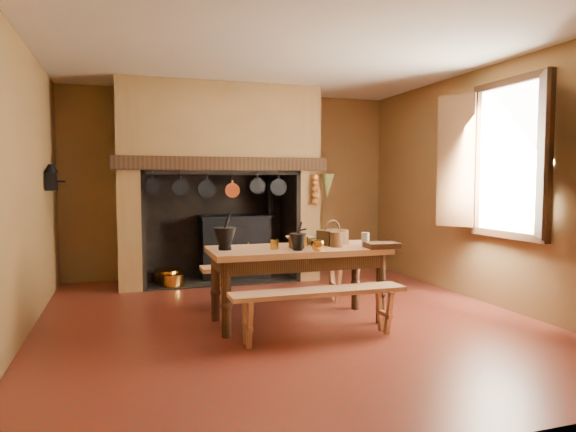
{
  "coord_description": "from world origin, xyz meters",
  "views": [
    {
      "loc": [
        -1.6,
        -5.07,
        1.46
      ],
      "look_at": [
        0.11,
        0.3,
        1.07
      ],
      "focal_mm": 32.0,
      "sensor_mm": 36.0,
      "label": 1
    }
  ],
  "objects_px": {
    "mixing_bowl": "(301,240)",
    "work_table": "(297,259)",
    "iron_range": "(235,246)",
    "bench_front": "(319,302)",
    "wicker_basket": "(332,237)",
    "coffee_grinder": "(296,241)"
  },
  "relations": [
    {
      "from": "mixing_bowl",
      "to": "work_table",
      "type": "bearing_deg",
      "value": -117.03
    },
    {
      "from": "iron_range",
      "to": "bench_front",
      "type": "distance_m",
      "value": 3.19
    },
    {
      "from": "iron_range",
      "to": "wicker_basket",
      "type": "bearing_deg",
      "value": -77.8
    },
    {
      "from": "bench_front",
      "to": "coffee_grinder",
      "type": "distance_m",
      "value": 0.74
    },
    {
      "from": "work_table",
      "to": "bench_front",
      "type": "bearing_deg",
      "value": -90.0
    },
    {
      "from": "iron_range",
      "to": "work_table",
      "type": "relative_size",
      "value": 0.89
    },
    {
      "from": "iron_range",
      "to": "wicker_basket",
      "type": "xyz_separation_m",
      "value": [
        0.54,
        -2.49,
        0.38
      ]
    },
    {
      "from": "work_table",
      "to": "mixing_bowl",
      "type": "xyz_separation_m",
      "value": [
        0.14,
        0.27,
        0.16
      ]
    },
    {
      "from": "work_table",
      "to": "mixing_bowl",
      "type": "height_order",
      "value": "mixing_bowl"
    },
    {
      "from": "work_table",
      "to": "coffee_grinder",
      "type": "relative_size",
      "value": 8.99
    },
    {
      "from": "wicker_basket",
      "to": "bench_front",
      "type": "bearing_deg",
      "value": -141.83
    },
    {
      "from": "bench_front",
      "to": "wicker_basket",
      "type": "relative_size",
      "value": 4.94
    },
    {
      "from": "bench_front",
      "to": "coffee_grinder",
      "type": "relative_size",
      "value": 8.28
    },
    {
      "from": "bench_front",
      "to": "mixing_bowl",
      "type": "height_order",
      "value": "mixing_bowl"
    },
    {
      "from": "bench_front",
      "to": "wicker_basket",
      "type": "bearing_deg",
      "value": 58.75
    },
    {
      "from": "iron_range",
      "to": "bench_front",
      "type": "bearing_deg",
      "value": -87.86
    },
    {
      "from": "iron_range",
      "to": "mixing_bowl",
      "type": "height_order",
      "value": "iron_range"
    },
    {
      "from": "work_table",
      "to": "coffee_grinder",
      "type": "xyz_separation_m",
      "value": [
        -0.03,
        -0.07,
        0.2
      ]
    },
    {
      "from": "iron_range",
      "to": "bench_front",
      "type": "height_order",
      "value": "iron_range"
    },
    {
      "from": "work_table",
      "to": "mixing_bowl",
      "type": "bearing_deg",
      "value": 62.97
    },
    {
      "from": "work_table",
      "to": "mixing_bowl",
      "type": "relative_size",
      "value": 5.59
    },
    {
      "from": "work_table",
      "to": "iron_range",
      "type": "bearing_deg",
      "value": 92.64
    }
  ]
}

